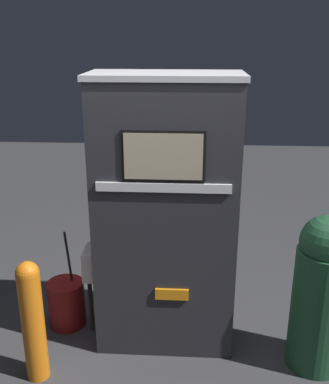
# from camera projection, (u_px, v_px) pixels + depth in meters

# --- Properties ---
(ground_plane) EXTENTS (14.00, 14.00, 0.00)m
(ground_plane) POSITION_uv_depth(u_px,v_px,m) (164.00, 356.00, 3.46)
(ground_plane) COLOR #38383A
(gas_pump) EXTENTS (1.14, 0.54, 2.11)m
(gas_pump) POSITION_uv_depth(u_px,v_px,m) (165.00, 217.00, 3.35)
(gas_pump) COLOR #28282D
(gas_pump) RESTS_ON ground_plane
(safety_bollard) EXTENTS (0.16, 0.16, 0.92)m
(safety_bollard) POSITION_uv_depth(u_px,v_px,m) (32.00, 318.00, 3.11)
(safety_bollard) COLOR orange
(safety_bollard) RESTS_ON ground_plane
(trash_bin) EXTENTS (0.40, 0.40, 1.20)m
(trash_bin) POSITION_uv_depth(u_px,v_px,m) (321.00, 292.00, 3.20)
(trash_bin) COLOR #1E4C2D
(trash_bin) RESTS_ON ground_plane
(squeegee_bucket) EXTENTS (0.31, 0.31, 0.89)m
(squeegee_bucket) POSITION_uv_depth(u_px,v_px,m) (67.00, 303.00, 3.79)
(squeegee_bucket) COLOR maroon
(squeegee_bucket) RESTS_ON ground_plane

